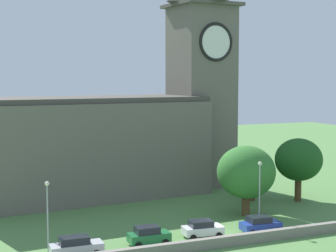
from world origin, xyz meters
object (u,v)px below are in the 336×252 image
(streetlamp_west_end, at_px, (47,205))
(tree_riverside_east, at_px, (246,172))
(car_white, at_px, (202,228))
(tree_churchyard, at_px, (299,160))
(streetlamp_west_mid, at_px, (260,183))
(church, at_px, (121,127))
(car_silver, at_px, (76,246))
(tree_by_tower, at_px, (253,168))
(car_green, at_px, (149,235))
(car_blue, at_px, (260,224))

(streetlamp_west_end, distance_m, tree_riverside_east, 24.49)
(car_white, bearing_deg, tree_churchyard, 26.84)
(tree_churchyard, bearing_deg, car_white, -153.16)
(streetlamp_west_mid, relative_size, tree_riverside_east, 0.86)
(church, xyz_separation_m, streetlamp_west_mid, (8.57, -22.54, -4.58))
(streetlamp_west_end, distance_m, streetlamp_west_mid, 22.98)
(car_silver, height_order, tree_by_tower, tree_by_tower)
(tree_riverside_east, bearing_deg, car_green, -157.35)
(tree_churchyard, bearing_deg, car_silver, -161.97)
(streetlamp_west_end, xyz_separation_m, tree_riverside_east, (24.08, 4.42, 0.69))
(streetlamp_west_end, height_order, tree_by_tower, streetlamp_west_end)
(car_blue, distance_m, tree_riverside_east, 8.38)
(car_silver, relative_size, tree_by_tower, 0.75)
(car_white, height_order, tree_churchyard, tree_churchyard)
(streetlamp_west_mid, bearing_deg, car_white, -171.21)
(car_silver, xyz_separation_m, streetlamp_west_mid, (20.88, 2.09, 3.84))
(car_white, relative_size, streetlamp_west_mid, 0.59)
(car_green, bearing_deg, car_blue, -3.23)
(church, xyz_separation_m, car_white, (1.01, -23.70, -8.48))
(car_blue, relative_size, tree_by_tower, 0.67)
(car_white, distance_m, car_blue, 6.39)
(tree_churchyard, xyz_separation_m, tree_riverside_east, (-10.23, -3.75, -0.33))
(car_white, relative_size, tree_by_tower, 0.66)
(church, xyz_separation_m, car_blue, (7.32, -24.71, -8.46))
(car_silver, relative_size, streetlamp_west_end, 0.72)
(streetlamp_west_end, bearing_deg, car_silver, -47.79)
(car_silver, bearing_deg, streetlamp_west_end, 132.21)
(car_green, bearing_deg, car_silver, -175.20)
(car_white, xyz_separation_m, tree_by_tower, (13.55, 12.19, 3.49))
(church, bearing_deg, car_white, -87.56)
(car_blue, xyz_separation_m, tree_riverside_east, (2.35, 6.81, 4.28))
(church, distance_m, car_green, 25.93)
(tree_by_tower, bearing_deg, car_white, -138.03)
(streetlamp_west_end, relative_size, streetlamp_west_mid, 0.93)
(streetlamp_west_mid, relative_size, tree_churchyard, 0.86)
(church, height_order, tree_riverside_east, church)
(church, height_order, streetlamp_west_mid, church)
(streetlamp_west_end, bearing_deg, tree_churchyard, 13.40)
(church, relative_size, streetlamp_west_end, 5.91)
(car_silver, xyz_separation_m, tree_by_tower, (26.87, 13.11, 3.43))
(streetlamp_west_mid, relative_size, tree_by_tower, 1.11)
(streetlamp_west_end, xyz_separation_m, tree_churchyard, (34.30, 8.17, 1.02))
(tree_by_tower, bearing_deg, tree_churchyard, -26.25)
(car_white, bearing_deg, car_silver, -176.03)
(streetlamp_west_end, bearing_deg, tree_riverside_east, 10.41)
(tree_by_tower, xyz_separation_m, tree_riverside_east, (-4.89, -6.38, 0.81))
(car_silver, height_order, car_blue, car_silver)
(tree_churchyard, relative_size, tree_riverside_east, 1.00)
(car_blue, bearing_deg, streetlamp_west_end, 173.72)
(church, height_order, car_blue, church)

